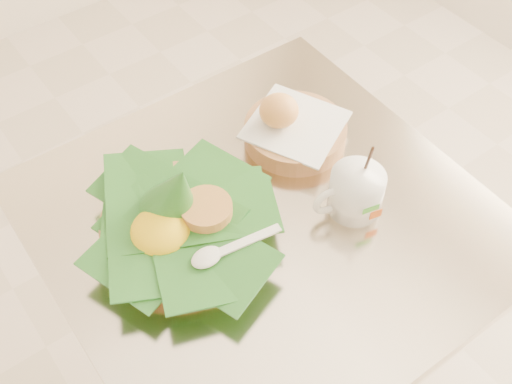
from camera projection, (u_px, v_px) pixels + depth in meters
cafe_table at (264, 286)px, 1.24m from camera, size 0.71×0.71×0.75m
rice_basket at (179, 220)px, 1.01m from camera, size 0.31×0.31×0.16m
bread_basket at (293, 128)px, 1.16m from camera, size 0.21×0.21×0.10m
coffee_mug at (355, 191)px, 1.05m from camera, size 0.12×0.10×0.16m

